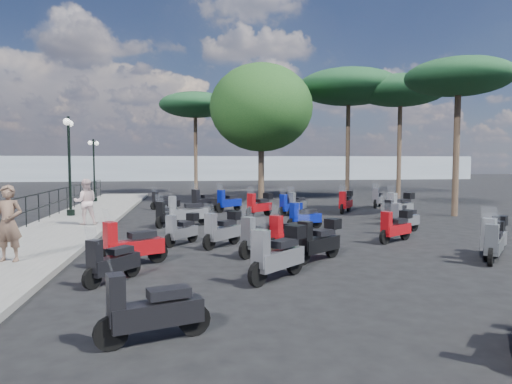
{
  "coord_description": "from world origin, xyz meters",
  "views": [
    {
      "loc": [
        -2.1,
        -14.84,
        2.51
      ],
      "look_at": [
        0.61,
        3.64,
        1.2
      ],
      "focal_mm": 32.0,
      "sensor_mm": 36.0,
      "label": 1
    }
  ],
  "objects": [
    {
      "name": "scooter_11",
      "position": [
        -1.42,
        7.23,
        0.5
      ],
      "size": [
        1.42,
        1.28,
        1.44
      ],
      "rotation": [
        0.0,
        0.0,
        2.3
      ],
      "color": "black",
      "rests_on": "ground"
    },
    {
      "name": "lamp_post_1",
      "position": [
        -7.12,
        5.45,
        2.54
      ],
      "size": [
        0.41,
        1.23,
        4.2
      ],
      "rotation": [
        0.0,
        0.0,
        0.12
      ],
      "color": "black",
      "rests_on": "sidewalk"
    },
    {
      "name": "scooter_15",
      "position": [
        1.99,
        1.07,
        0.44
      ],
      "size": [
        1.48,
        0.83,
        1.26
      ],
      "rotation": [
        0.0,
        0.0,
        2.0
      ],
      "color": "black",
      "rests_on": "ground"
    },
    {
      "name": "pine_2",
      "position": [
        -1.59,
        19.86,
        6.6
      ],
      "size": [
        5.37,
        5.37,
        7.57
      ],
      "color": "#38281E",
      "rests_on": "ground"
    },
    {
      "name": "scooter_3",
      "position": [
        -2.33,
        -1.28,
        0.44
      ],
      "size": [
        1.03,
        1.25,
        1.18
      ],
      "rotation": [
        0.0,
        0.0,
        2.48
      ],
      "color": "black",
      "rests_on": "ground"
    },
    {
      "name": "scooter_27",
      "position": [
        5.2,
        -0.19,
        0.47
      ],
      "size": [
        1.48,
        1.01,
        1.34
      ],
      "rotation": [
        0.0,
        0.0,
        2.13
      ],
      "color": "black",
      "rests_on": "ground"
    },
    {
      "name": "scooter_29",
      "position": [
        7.78,
        8.03,
        0.46
      ],
      "size": [
        1.06,
        1.42,
        1.33
      ],
      "rotation": [
        0.0,
        0.0,
        2.53
      ],
      "color": "black",
      "rests_on": "ground"
    },
    {
      "name": "scooter_20",
      "position": [
        4.14,
        -1.79,
        0.47
      ],
      "size": [
        1.39,
        0.97,
        1.24
      ],
      "rotation": [
        0.0,
        0.0,
        2.13
      ],
      "color": "black",
      "rests_on": "ground"
    },
    {
      "name": "scooter_6",
      "position": [
        -2.64,
        -8.6,
        0.45
      ],
      "size": [
        1.57,
        0.73,
        1.29
      ],
      "rotation": [
        0.0,
        0.0,
        1.89
      ],
      "color": "black",
      "rests_on": "ground"
    },
    {
      "name": "pedestrian_far",
      "position": [
        -5.86,
        2.48,
        0.99
      ],
      "size": [
        0.93,
        0.8,
        1.68
      ],
      "primitive_type": "imported",
      "rotation": [
        0.0,
        0.0,
        3.36
      ],
      "color": "beige",
      "rests_on": "sidewalk"
    },
    {
      "name": "scooter_19",
      "position": [
        5.34,
        -4.69,
        0.47
      ],
      "size": [
        1.18,
        1.27,
        1.26
      ],
      "rotation": [
        0.0,
        0.0,
        2.41
      ],
      "color": "black",
      "rests_on": "ground"
    },
    {
      "name": "broadleaf_tree",
      "position": [
        2.21,
        12.34,
        5.62
      ],
      "size": [
        6.16,
        6.16,
        8.25
      ],
      "color": "#38281E",
      "rests_on": "ground"
    },
    {
      "name": "distant_hills",
      "position": [
        0.0,
        45.0,
        1.5
      ],
      "size": [
        70.0,
        8.0,
        3.0
      ],
      "primitive_type": "cube",
      "color": "gray",
      "rests_on": "ground"
    },
    {
      "name": "scooter_22",
      "position": [
        2.78,
        5.53,
        0.46
      ],
      "size": [
        1.19,
        1.32,
        1.33
      ],
      "rotation": [
        0.0,
        0.0,
        2.41
      ],
      "color": "black",
      "rests_on": "ground"
    },
    {
      "name": "scooter_23",
      "position": [
        5.28,
        5.93,
        0.51
      ],
      "size": [
        1.09,
        1.48,
        1.35
      ],
      "rotation": [
        0.0,
        0.0,
        2.55
      ],
      "color": "black",
      "rests_on": "ground"
    },
    {
      "name": "scooter_28",
      "position": [
        6.89,
        3.59,
        0.54
      ],
      "size": [
        1.63,
        1.08,
        1.43
      ],
      "rotation": [
        0.0,
        0.0,
        2.09
      ],
      "color": "black",
      "rests_on": "ground"
    },
    {
      "name": "sidewalk",
      "position": [
        -6.5,
        3.0,
        0.07
      ],
      "size": [
        3.0,
        30.0,
        0.15
      ],
      "primitive_type": "cube",
      "color": "#5F5E5B",
      "rests_on": "ground"
    },
    {
      "name": "pine_1",
      "position": [
        11.47,
        13.28,
        6.96
      ],
      "size": [
        5.77,
        5.77,
        8.0
      ],
      "color": "#38281E",
      "rests_on": "ground"
    },
    {
      "name": "scooter_13",
      "position": [
        -0.28,
        -5.61,
        0.54
      ],
      "size": [
        1.44,
        1.35,
        1.44
      ],
      "rotation": [
        0.0,
        0.0,
        2.31
      ],
      "color": "black",
      "rests_on": "ground"
    },
    {
      "name": "scooter_9",
      "position": [
        -2.22,
        2.58,
        0.51
      ],
      "size": [
        1.83,
        0.73,
        1.47
      ],
      "rotation": [
        0.0,
        0.0,
        1.81
      ],
      "color": "black",
      "rests_on": "ground"
    },
    {
      "name": "pine_0",
      "position": [
        8.47,
        14.65,
        7.34
      ],
      "size": [
        6.81,
        6.81,
        8.55
      ],
      "color": "#38281E",
      "rests_on": "ground"
    },
    {
      "name": "ground",
      "position": [
        0.0,
        0.0,
        0.0
      ],
      "size": [
        120.0,
        120.0,
        0.0
      ],
      "primitive_type": "plane",
      "color": "black",
      "rests_on": "ground"
    },
    {
      "name": "scooter_8",
      "position": [
        1.06,
        -3.99,
        0.5
      ],
      "size": [
        1.42,
        1.14,
        1.33
      ],
      "rotation": [
        0.0,
        0.0,
        2.22
      ],
      "color": "black",
      "rests_on": "ground"
    },
    {
      "name": "railing",
      "position": [
        -7.8,
        2.8,
        0.9
      ],
      "size": [
        0.04,
        26.04,
        1.1
      ],
      "color": "black",
      "rests_on": "sidewalk"
    },
    {
      "name": "scooter_2",
      "position": [
        -1.16,
        -1.78,
        0.49
      ],
      "size": [
        1.22,
        1.31,
        1.3
      ],
      "rotation": [
        0.0,
        0.0,
        2.4
      ],
      "color": "black",
      "rests_on": "ground"
    },
    {
      "name": "lamp_post_2",
      "position": [
        -7.48,
        12.3,
        2.18
      ],
      "size": [
        0.45,
        1.02,
        3.55
      ],
      "rotation": [
        0.0,
        0.0,
        -0.26
      ],
      "color": "black",
      "rests_on": "sidewalk"
    },
    {
      "name": "scooter_21",
      "position": [
        5.94,
        1.99,
        0.43
      ],
      "size": [
        1.4,
        0.89,
        1.24
      ],
      "rotation": [
        0.0,
        0.0,
        2.09
      ],
      "color": "black",
      "rests_on": "ground"
    },
    {
      "name": "scooter_26",
      "position": [
        5.68,
        -4.2,
        0.51
      ],
      "size": [
        1.37,
        1.26,
        1.35
      ],
      "rotation": [
        0.0,
        0.0,
        2.3
      ],
      "color": "black",
      "rests_on": "ground"
    },
    {
      "name": "woman",
      "position": [
        -6.27,
        -3.6,
        1.04
      ],
      "size": [
        0.72,
        0.53,
        1.79
      ],
      "primitive_type": "imported",
      "rotation": [
        0.0,
        0.0,
        -0.17
      ],
      "color": "brown",
      "rests_on": "sidewalk"
    },
    {
      "name": "scooter_4",
      "position": [
        -2.92,
        2.63,
        0.47
      ],
      "size": [
        0.91,
        1.45,
        1.26
      ],
      "rotation": [
        0.0,
        0.0,
        2.66
      ],
      "color": "black",
      "rests_on": "ground"
    },
    {
      "name": "scooter_1",
      "position": [
        -3.46,
        -3.95,
        0.49
      ],
      "size": [
        1.57,
        1.04,
        1.41
      ],
      "rotation": [
        0.0,
        0.0,
        2.11
      ],
      "color": "black",
      "rests_on": "ground"
    },
    {
      "name": "scooter_7",
      "position": [
        -0.28,
        -3.13,
        0.47
      ],
      "size": [
        1.3,
        1.25,
        1.36
      ],
      "rotation": [
        0.0,
        0.0,
        2.33
      ],
      "color": "black",
      "rests_on": "ground"
    },
    {
      "name": "scooter_14",
      "position": [
        0.53,
        -2.81,
        0.46
      ],
      "size": [
        1.36,
        1.14,
        1.33
      ],
      "rotation": [
        0.0,
        0.0,
        2.26
      ],
      "color": "black",
      "rests_on": "ground"
    },
    {
      "name": "pine_3",
      "position": [
        9.7,
        4.02,
        6.12
      ],
      "size": [
        4.65,
        4.65,
        6.97
      ],
      "color": "#38281E",
      "rests_on": "ground"
    },
    {
      "name": "scooter_10",
      "position": [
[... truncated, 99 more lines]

